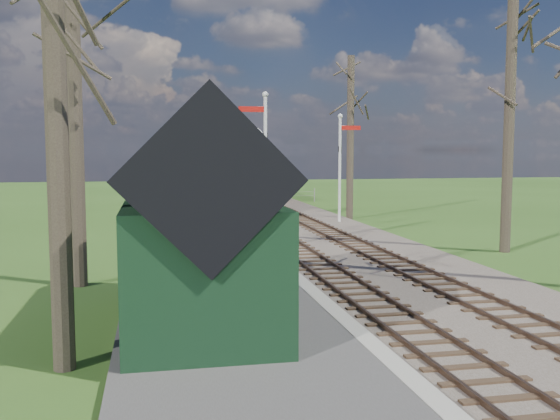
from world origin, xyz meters
The scene contains 19 objects.
ground centered at (0.00, 0.00, 0.00)m, with size 140.00×140.00×0.00m, color #31571B.
distant_hills centered at (1.40, 64.38, -16.21)m, with size 114.40×48.00×22.02m.
ballast_bed centered at (1.30, 22.00, 0.05)m, with size 8.00×60.00×0.10m, color brown.
track_near centered at (0.00, 22.00, 0.10)m, with size 1.60×60.00×0.15m.
track_far centered at (2.60, 22.00, 0.10)m, with size 1.60×60.00×0.15m.
platform centered at (-3.50, 14.00, 0.10)m, with size 5.00×44.00×0.20m, color #474442.
coping_strip centered at (-1.20, 14.00, 0.10)m, with size 0.40×44.00×0.21m, color #B2AD9E.
station_shed centered at (-4.30, 4.00, 2.27)m, with size 3.25×6.30×4.78m.
semaphore_near centered at (-0.77, 16.00, 3.62)m, with size 1.22×0.24×6.22m.
semaphore_far centered at (4.37, 22.00, 3.35)m, with size 1.22×0.24×5.72m.
bare_trees centered at (1.33, 10.10, 5.21)m, with size 15.51×22.39×12.00m.
fence_line centered at (0.30, 36.00, 0.55)m, with size 12.60×0.08×1.00m.
locomotive centered at (-0.01, 25.51, 2.26)m, with size 1.97×4.61×4.94m.
coach centered at (0.00, 31.58, 1.65)m, with size 2.30×7.90×2.42m.
red_carriage_a centered at (2.60, 36.68, 1.47)m, with size 2.01×4.98×2.12m.
red_carriage_b centered at (2.60, 42.18, 1.47)m, with size 2.01×4.98×2.12m.
sign_board centered at (-2.80, 6.54, 0.73)m, with size 0.32×0.70×1.06m.
bench centered at (-2.49, 4.97, 0.54)m, with size 0.49×1.29×0.72m.
person centered at (-2.43, 6.85, 0.87)m, with size 0.49×0.32×1.35m, color black.
Camera 1 is at (-5.20, -9.21, 3.85)m, focal length 40.00 mm.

